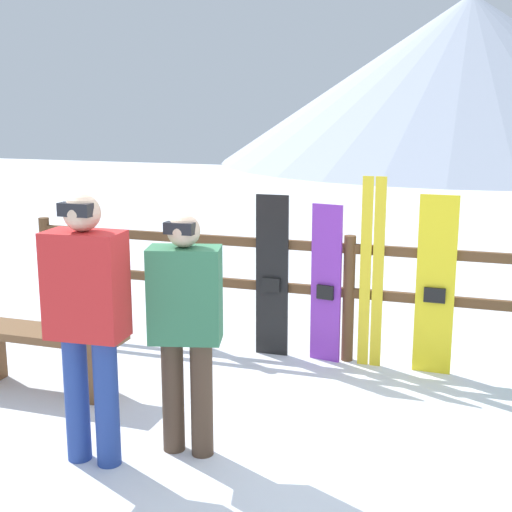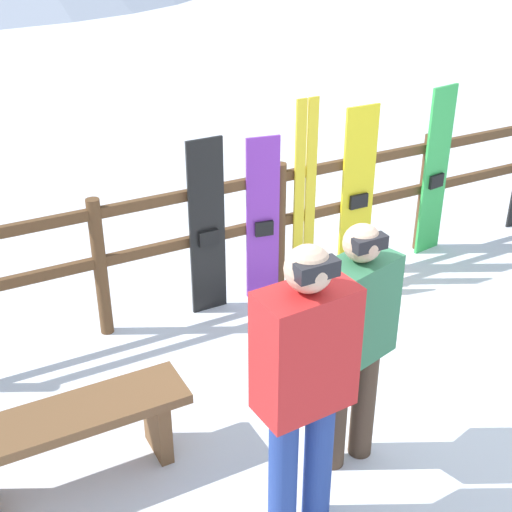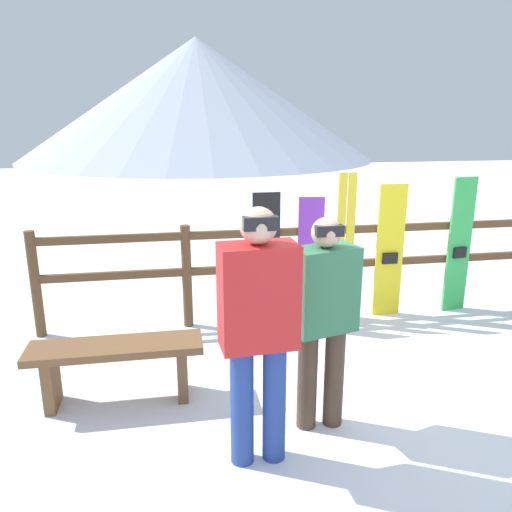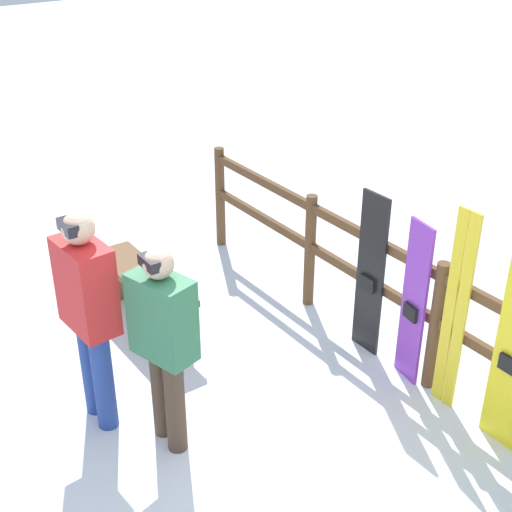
% 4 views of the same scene
% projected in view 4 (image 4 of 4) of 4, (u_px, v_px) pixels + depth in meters
% --- Properties ---
extents(ground_plane, '(40.00, 40.00, 0.00)m').
position_uv_depth(ground_plane, '(233.00, 487.00, 4.70)').
color(ground_plane, white).
extents(fence, '(6.08, 0.10, 1.10)m').
position_uv_depth(fence, '(437.00, 314.00, 5.32)').
color(fence, brown).
rests_on(fence, ground).
extents(bench, '(1.32, 0.36, 0.49)m').
position_uv_depth(bench, '(144.00, 287.00, 6.27)').
color(bench, brown).
rests_on(bench, ground).
extents(person_plaid_green, '(0.48, 0.35, 1.54)m').
position_uv_depth(person_plaid_green, '(164.00, 337.00, 4.68)').
color(person_plaid_green, '#4C3828').
rests_on(person_plaid_green, ground).
extents(person_red, '(0.48, 0.28, 1.67)m').
position_uv_depth(person_red, '(88.00, 307.00, 4.85)').
color(person_red, navy).
rests_on(person_red, ground).
extents(snowboard_black_stripe, '(0.29, 0.06, 1.42)m').
position_uv_depth(snowboard_black_stripe, '(370.00, 275.00, 5.75)').
color(snowboard_black_stripe, black).
rests_on(snowboard_black_stripe, ground).
extents(snowboard_purple, '(0.27, 0.09, 1.36)m').
position_uv_depth(snowboard_purple, '(414.00, 304.00, 5.42)').
color(snowboard_purple, purple).
rests_on(snowboard_purple, ground).
extents(ski_pair_yellow, '(0.19, 0.02, 1.61)m').
position_uv_depth(ski_pair_yellow, '(455.00, 313.00, 5.09)').
color(ski_pair_yellow, yellow).
rests_on(ski_pair_yellow, ground).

